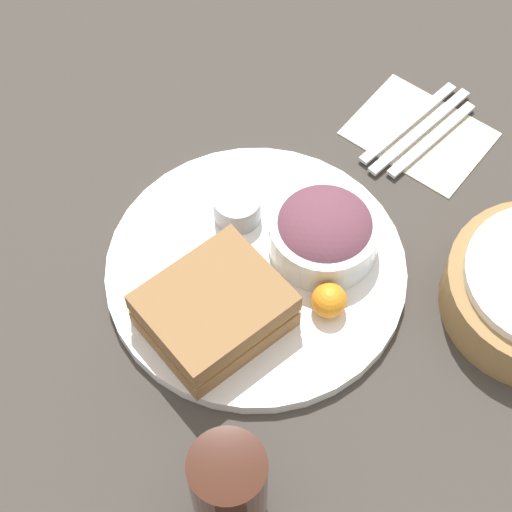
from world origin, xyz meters
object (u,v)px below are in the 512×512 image
plate (256,270)px  dressing_cup (237,207)px  fork (409,123)px  salad_bowl (324,232)px  drink_glass (229,488)px  sandwich (214,310)px  spoon (432,139)px  knife (420,131)px

plate → dressing_cup: (-0.04, -0.06, 0.02)m
dressing_cup → fork: 0.25m
salad_bowl → drink_glass: (0.28, 0.10, 0.02)m
sandwich → salad_bowl: salad_bowl is taller
plate → drink_glass: drink_glass is taller
dressing_cup → spoon: dressing_cup is taller
plate → sandwich: 0.09m
plate → salad_bowl: salad_bowl is taller
salad_bowl → sandwich: bearing=-12.1°
dressing_cup → fork: dressing_cup is taller
plate → knife: bearing=173.1°
knife → spoon: 0.02m
sandwich → spoon: sandwich is taller
plate → salad_bowl: size_ratio=2.73×
fork → spoon: 0.04m
plate → knife: size_ratio=1.82×
salad_bowl → dressing_cup: (0.03, -0.10, -0.01)m
fork → knife: same height
sandwich → knife: 0.36m
dressing_cup → fork: size_ratio=0.31×
knife → spoon: size_ratio=1.17×
knife → dressing_cup: bearing=166.2°
spoon → drink_glass: bearing=-163.0°
sandwich → fork: bearing=179.1°
sandwich → drink_glass: size_ratio=1.23×
dressing_cup → sandwich: bearing=29.3°
drink_glass → salad_bowl: bearing=-160.7°
dressing_cup → drink_glass: bearing=37.7°
drink_glass → spoon: size_ratio=0.82×
sandwich → salad_bowl: bearing=167.9°
drink_glass → knife: drink_glass is taller
knife → fork: bearing=90.0°
sandwich → salad_bowl: size_ratio=1.31×
plate → sandwich: (0.08, 0.01, 0.04)m
knife → plate: bearing=180.0°
dressing_cup → drink_glass: (0.25, 0.19, 0.03)m
drink_glass → knife: 0.50m
fork → knife: bearing=-90.0°
sandwich → plate: bearing=-173.0°
salad_bowl → knife: 0.21m
sandwich → spoon: (-0.35, 0.04, -0.04)m
drink_glass → fork: 0.51m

